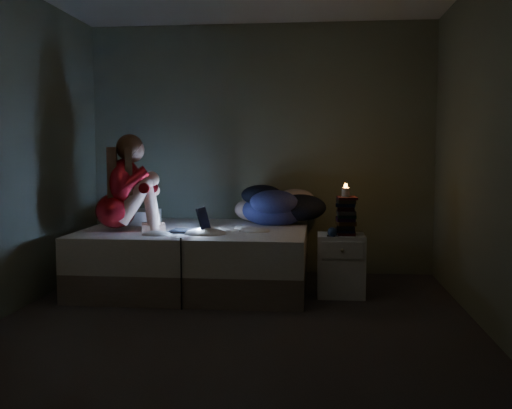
# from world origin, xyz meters

# --- Properties ---
(floor) EXTENTS (3.60, 3.80, 0.02)m
(floor) POSITION_xyz_m (0.00, 0.00, -0.01)
(floor) COLOR #292625
(floor) RESTS_ON ground
(wall_back) EXTENTS (3.60, 0.02, 2.60)m
(wall_back) POSITION_xyz_m (0.00, 1.91, 1.30)
(wall_back) COLOR #5D6651
(wall_back) RESTS_ON ground
(wall_front) EXTENTS (3.60, 0.02, 2.60)m
(wall_front) POSITION_xyz_m (0.00, -1.91, 1.30)
(wall_front) COLOR #5D6651
(wall_front) RESTS_ON ground
(wall_left) EXTENTS (0.02, 3.80, 2.60)m
(wall_left) POSITION_xyz_m (-1.81, 0.00, 1.30)
(wall_left) COLOR #5D6651
(wall_left) RESTS_ON ground
(wall_right) EXTENTS (0.02, 3.80, 2.60)m
(wall_right) POSITION_xyz_m (1.81, 0.00, 1.30)
(wall_right) COLOR #5D6651
(wall_right) RESTS_ON ground
(bed) EXTENTS (2.05, 1.54, 0.56)m
(bed) POSITION_xyz_m (-0.52, 1.10, 0.28)
(bed) COLOR #B8B1A7
(bed) RESTS_ON ground
(pillow) EXTENTS (0.48, 0.34, 0.14)m
(pillow) POSITION_xyz_m (-1.21, 1.34, 0.63)
(pillow) COLOR silver
(pillow) RESTS_ON bed
(woman) EXTENTS (0.62, 0.50, 0.88)m
(woman) POSITION_xyz_m (-1.20, 0.81, 1.00)
(woman) COLOR #9E0916
(woman) RESTS_ON bed
(laptop) EXTENTS (0.36, 0.28, 0.24)m
(laptop) POSITION_xyz_m (-0.53, 0.81, 0.68)
(laptop) COLOR black
(laptop) RESTS_ON bed
(clothes_pile) EXTENTS (0.79, 0.70, 0.40)m
(clothes_pile) POSITION_xyz_m (0.18, 1.50, 0.76)
(clothes_pile) COLOR navy
(clothes_pile) RESTS_ON bed
(nightstand) EXTENTS (0.42, 0.37, 0.55)m
(nightstand) POSITION_xyz_m (0.82, 0.92, 0.27)
(nightstand) COLOR silver
(nightstand) RESTS_ON ground
(book_stack) EXTENTS (0.19, 0.25, 0.31)m
(book_stack) POSITION_xyz_m (0.85, 0.92, 0.70)
(book_stack) COLOR black
(book_stack) RESTS_ON nightstand
(candle) EXTENTS (0.07, 0.07, 0.08)m
(candle) POSITION_xyz_m (0.85, 0.92, 0.90)
(candle) COLOR beige
(candle) RESTS_ON book_stack
(phone) EXTENTS (0.10, 0.15, 0.01)m
(phone) POSITION_xyz_m (0.73, 0.84, 0.55)
(phone) COLOR black
(phone) RESTS_ON nightstand
(blue_orb) EXTENTS (0.08, 0.08, 0.08)m
(blue_orb) POSITION_xyz_m (0.73, 0.78, 0.59)
(blue_orb) COLOR navy
(blue_orb) RESTS_ON nightstand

